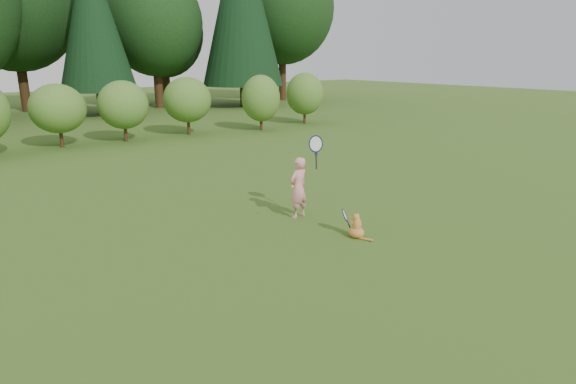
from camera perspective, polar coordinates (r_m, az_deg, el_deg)
ground at (r=9.81m, az=1.95°, el=-5.14°), size 100.00×100.00×0.00m
shrub_row at (r=20.99m, az=-21.59°, el=8.92°), size 28.00×3.00×2.80m
child at (r=10.68m, az=1.31°, el=0.69°), size 0.79×0.50×2.06m
cat at (r=9.72m, az=8.08°, el=-3.86°), size 0.42×0.77×0.67m
tennis_ball at (r=9.92m, az=0.53°, el=0.64°), size 0.06×0.06×0.06m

